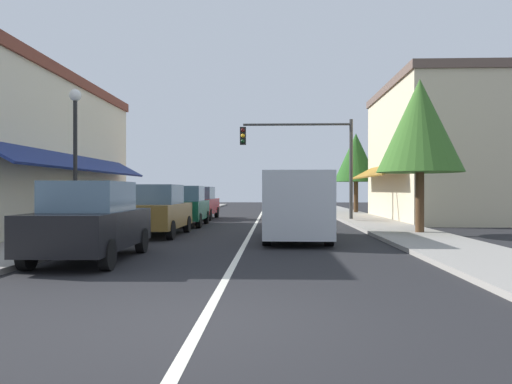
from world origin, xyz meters
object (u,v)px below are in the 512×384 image
(van_in_lane, at_px, (296,204))
(tree_right_near, at_px, (420,126))
(tree_right_far, at_px, (356,158))
(parked_car_far_left, at_px, (199,203))
(parked_car_second_left, at_px, (157,210))
(parked_car_third_left, at_px, (185,206))
(traffic_signal_mast_arm, at_px, (310,150))
(parked_car_nearest_left, at_px, (91,221))
(street_lamp_left_near, at_px, (75,139))

(van_in_lane, distance_m, tree_right_near, 5.41)
(tree_right_near, relative_size, tree_right_far, 1.01)
(parked_car_far_left, distance_m, tree_right_far, 11.73)
(parked_car_second_left, distance_m, parked_car_third_left, 4.72)
(traffic_signal_mast_arm, xyz_separation_m, tree_right_near, (3.25, -7.75, 0.19))
(parked_car_nearest_left, bearing_deg, van_in_lane, 42.94)
(traffic_signal_mast_arm, xyz_separation_m, street_lamp_left_near, (-7.81, -10.48, -0.50))
(parked_car_nearest_left, height_order, parked_car_third_left, same)
(parked_car_third_left, height_order, street_lamp_left_near, street_lamp_left_near)
(van_in_lane, bearing_deg, parked_car_far_left, 114.38)
(parked_car_third_left, xyz_separation_m, tree_right_near, (9.03, -4.26, 2.93))
(parked_car_far_left, relative_size, street_lamp_left_near, 0.90)
(parked_car_far_left, relative_size, van_in_lane, 0.79)
(van_in_lane, xyz_separation_m, tree_right_near, (4.39, 1.71, 2.67))
(parked_car_second_left, relative_size, tree_right_far, 0.76)
(parked_car_third_left, relative_size, tree_right_far, 0.77)
(parked_car_third_left, xyz_separation_m, van_in_lane, (4.65, -5.97, 0.27))
(parked_car_nearest_left, distance_m, parked_car_far_left, 15.66)
(parked_car_nearest_left, height_order, street_lamp_left_near, street_lamp_left_near)
(street_lamp_left_near, height_order, tree_right_far, tree_right_far)
(traffic_signal_mast_arm, bearing_deg, parked_car_nearest_left, -112.69)
(street_lamp_left_near, bearing_deg, parked_car_third_left, 73.89)
(parked_car_far_left, bearing_deg, traffic_signal_mast_arm, -13.16)
(traffic_signal_mast_arm, bearing_deg, parked_car_far_left, 165.73)
(van_in_lane, height_order, tree_right_far, tree_right_far)
(parked_car_second_left, xyz_separation_m, traffic_signal_mast_arm, (5.89, 8.22, 2.75))
(van_in_lane, xyz_separation_m, street_lamp_left_near, (-6.66, -1.02, 1.98))
(parked_car_second_left, relative_size, parked_car_far_left, 1.00)
(parked_car_second_left, xyz_separation_m, tree_right_near, (9.14, 0.47, 2.93))
(parked_car_far_left, bearing_deg, tree_right_far, 33.68)
(parked_car_nearest_left, distance_m, tree_right_far, 23.96)
(parked_car_second_left, bearing_deg, tree_right_far, 59.67)
(parked_car_third_left, bearing_deg, parked_car_second_left, -92.69)
(parked_car_nearest_left, bearing_deg, tree_right_near, 33.42)
(street_lamp_left_near, bearing_deg, tree_right_near, 13.88)
(parked_car_nearest_left, xyz_separation_m, parked_car_far_left, (-0.03, 15.66, 0.00))
(parked_car_nearest_left, bearing_deg, parked_car_far_left, 88.62)
(van_in_lane, height_order, tree_right_near, tree_right_near)
(tree_right_far, bearing_deg, street_lamp_left_near, -122.26)
(parked_car_nearest_left, height_order, tree_right_near, tree_right_near)
(tree_right_far, bearing_deg, parked_car_far_left, -147.43)
(parked_car_far_left, xyz_separation_m, street_lamp_left_near, (-1.86, -12.00, 2.25))
(parked_car_third_left, relative_size, street_lamp_left_near, 0.90)
(parked_car_third_left, bearing_deg, van_in_lane, -53.50)
(parked_car_nearest_left, xyz_separation_m, tree_right_far, (9.55, 21.78, 2.88))
(traffic_signal_mast_arm, height_order, tree_right_far, tree_right_far)
(parked_car_third_left, height_order, van_in_lane, van_in_lane)
(parked_car_second_left, relative_size, street_lamp_left_near, 0.89)
(parked_car_third_left, distance_m, traffic_signal_mast_arm, 7.30)
(street_lamp_left_near, distance_m, tree_right_far, 21.44)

